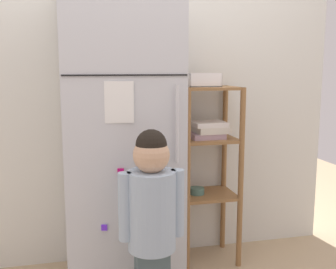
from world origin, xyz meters
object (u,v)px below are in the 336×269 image
pantry_shelf_unit (207,152)px  fruit_bin (204,81)px  refrigerator (121,137)px  child_standing (152,210)px

pantry_shelf_unit → fruit_bin: (-0.03, 0.01, 0.47)m
pantry_shelf_unit → refrigerator: bearing=-168.2°
refrigerator → child_standing: 0.60m
pantry_shelf_unit → fruit_bin: 0.47m
refrigerator → fruit_bin: bearing=13.4°
refrigerator → pantry_shelf_unit: (0.60, 0.12, -0.14)m
fruit_bin → refrigerator: bearing=-166.6°
refrigerator → fruit_bin: (0.57, 0.14, 0.33)m
refrigerator → fruit_bin: refrigerator is taller
refrigerator → fruit_bin: 0.67m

